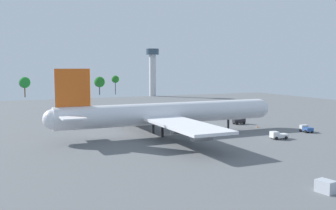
{
  "coord_description": "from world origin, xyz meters",
  "views": [
    {
      "loc": [
        -45.75,
        -100.76,
        19.39
      ],
      "look_at": [
        0.0,
        0.0,
        8.53
      ],
      "focal_mm": 41.55,
      "sensor_mm": 36.0,
      "label": 1
    }
  ],
  "objects_px": {
    "catering_truck": "(306,129)",
    "cargo_loader": "(239,121)",
    "baggage_tug": "(278,135)",
    "cargo_container_fore": "(326,186)",
    "control_tower": "(153,67)",
    "safety_cone_nose": "(258,126)",
    "fuel_truck": "(100,115)",
    "cargo_airplane": "(166,114)",
    "pushback_tractor": "(60,125)"
  },
  "relations": [
    {
      "from": "catering_truck",
      "to": "cargo_loader",
      "type": "bearing_deg",
      "value": 112.08
    },
    {
      "from": "baggage_tug",
      "to": "cargo_container_fore",
      "type": "bearing_deg",
      "value": -121.19
    },
    {
      "from": "baggage_tug",
      "to": "control_tower",
      "type": "height_order",
      "value": "control_tower"
    },
    {
      "from": "baggage_tug",
      "to": "safety_cone_nose",
      "type": "xyz_separation_m",
      "value": [
        7.24,
        18.37,
        -0.64
      ]
    },
    {
      "from": "cargo_loader",
      "to": "safety_cone_nose",
      "type": "xyz_separation_m",
      "value": [
        0.87,
        -8.78,
        -0.8
      ]
    },
    {
      "from": "cargo_container_fore",
      "to": "control_tower",
      "type": "height_order",
      "value": "control_tower"
    },
    {
      "from": "safety_cone_nose",
      "to": "control_tower",
      "type": "bearing_deg",
      "value": 81.58
    },
    {
      "from": "fuel_truck",
      "to": "cargo_container_fore",
      "type": "xyz_separation_m",
      "value": [
        9.53,
        -100.07,
        -0.17
      ]
    },
    {
      "from": "cargo_airplane",
      "to": "pushback_tractor",
      "type": "distance_m",
      "value": 35.67
    },
    {
      "from": "safety_cone_nose",
      "to": "control_tower",
      "type": "height_order",
      "value": "control_tower"
    },
    {
      "from": "cargo_container_fore",
      "to": "safety_cone_nose",
      "type": "bearing_deg",
      "value": 61.74
    },
    {
      "from": "safety_cone_nose",
      "to": "cargo_loader",
      "type": "bearing_deg",
      "value": 95.65
    },
    {
      "from": "cargo_airplane",
      "to": "baggage_tug",
      "type": "bearing_deg",
      "value": -37.47
    },
    {
      "from": "control_tower",
      "to": "baggage_tug",
      "type": "bearing_deg",
      "value": -100.01
    },
    {
      "from": "cargo_loader",
      "to": "control_tower",
      "type": "xyz_separation_m",
      "value": [
        21.62,
        131.38,
        17.83
      ]
    },
    {
      "from": "catering_truck",
      "to": "control_tower",
      "type": "bearing_deg",
      "value": 85.21
    },
    {
      "from": "cargo_airplane",
      "to": "catering_truck",
      "type": "xyz_separation_m",
      "value": [
        39.75,
        -13.36,
        -5.02
      ]
    },
    {
      "from": "catering_truck",
      "to": "control_tower",
      "type": "height_order",
      "value": "control_tower"
    },
    {
      "from": "pushback_tractor",
      "to": "cargo_airplane",
      "type": "bearing_deg",
      "value": -42.25
    },
    {
      "from": "fuel_truck",
      "to": "control_tower",
      "type": "xyz_separation_m",
      "value": [
        60.98,
        97.2,
        17.89
      ]
    },
    {
      "from": "cargo_airplane",
      "to": "pushback_tractor",
      "type": "relative_size",
      "value": 17.25
    },
    {
      "from": "cargo_airplane",
      "to": "fuel_truck",
      "type": "xyz_separation_m",
      "value": [
        -8.4,
        42.48,
        -4.91
      ]
    },
    {
      "from": "cargo_airplane",
      "to": "cargo_container_fore",
      "type": "xyz_separation_m",
      "value": [
        1.13,
        -57.59,
        -5.07
      ]
    },
    {
      "from": "cargo_airplane",
      "to": "fuel_truck",
      "type": "height_order",
      "value": "cargo_airplane"
    },
    {
      "from": "cargo_container_fore",
      "to": "cargo_loader",
      "type": "bearing_deg",
      "value": 65.65
    },
    {
      "from": "pushback_tractor",
      "to": "cargo_container_fore",
      "type": "bearing_deg",
      "value": -71.46
    },
    {
      "from": "fuel_truck",
      "to": "cargo_airplane",
      "type": "bearing_deg",
      "value": -78.82
    },
    {
      "from": "catering_truck",
      "to": "safety_cone_nose",
      "type": "height_order",
      "value": "catering_truck"
    },
    {
      "from": "cargo_loader",
      "to": "baggage_tug",
      "type": "relative_size",
      "value": 0.89
    },
    {
      "from": "control_tower",
      "to": "safety_cone_nose",
      "type": "bearing_deg",
      "value": -98.42
    },
    {
      "from": "catering_truck",
      "to": "control_tower",
      "type": "xyz_separation_m",
      "value": [
        12.83,
        153.05,
        18.0
      ]
    },
    {
      "from": "fuel_truck",
      "to": "baggage_tug",
      "type": "relative_size",
      "value": 1.09
    },
    {
      "from": "cargo_loader",
      "to": "pushback_tractor",
      "type": "distance_m",
      "value": 59.14
    },
    {
      "from": "pushback_tractor",
      "to": "control_tower",
      "type": "relative_size",
      "value": 0.13
    },
    {
      "from": "control_tower",
      "to": "fuel_truck",
      "type": "bearing_deg",
      "value": -122.1
    },
    {
      "from": "fuel_truck",
      "to": "cargo_container_fore",
      "type": "distance_m",
      "value": 100.52
    },
    {
      "from": "catering_truck",
      "to": "cargo_container_fore",
      "type": "distance_m",
      "value": 58.71
    },
    {
      "from": "cargo_airplane",
      "to": "pushback_tractor",
      "type": "bearing_deg",
      "value": 137.75
    },
    {
      "from": "control_tower",
      "to": "cargo_loader",
      "type": "bearing_deg",
      "value": -99.35
    },
    {
      "from": "cargo_container_fore",
      "to": "safety_cone_nose",
      "type": "distance_m",
      "value": 64.84
    },
    {
      "from": "safety_cone_nose",
      "to": "cargo_container_fore",
      "type": "bearing_deg",
      "value": -118.26
    },
    {
      "from": "catering_truck",
      "to": "safety_cone_nose",
      "type": "xyz_separation_m",
      "value": [
        -7.92,
        12.88,
        -0.63
      ]
    },
    {
      "from": "control_tower",
      "to": "catering_truck",
      "type": "bearing_deg",
      "value": -94.79
    },
    {
      "from": "pushback_tractor",
      "to": "control_tower",
      "type": "xyz_separation_m",
      "value": [
        78.72,
        115.95,
        18.06
      ]
    },
    {
      "from": "safety_cone_nose",
      "to": "catering_truck",
      "type": "bearing_deg",
      "value": -58.41
    },
    {
      "from": "cargo_airplane",
      "to": "control_tower",
      "type": "bearing_deg",
      "value": 69.37
    },
    {
      "from": "catering_truck",
      "to": "safety_cone_nose",
      "type": "distance_m",
      "value": 15.13
    },
    {
      "from": "cargo_airplane",
      "to": "cargo_loader",
      "type": "distance_m",
      "value": 32.42
    },
    {
      "from": "catering_truck",
      "to": "baggage_tug",
      "type": "xyz_separation_m",
      "value": [
        -15.16,
        -5.49,
        0.01
      ]
    },
    {
      "from": "baggage_tug",
      "to": "control_tower",
      "type": "bearing_deg",
      "value": 79.99
    }
  ]
}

